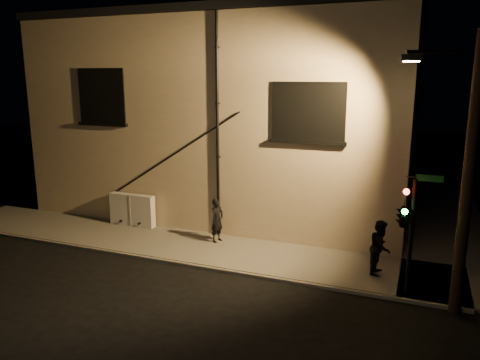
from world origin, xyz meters
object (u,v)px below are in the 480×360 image
at_px(pedestrian_b, 380,247).
at_px(traffic_signal, 405,215).
at_px(pedestrian_a, 217,220).
at_px(streetlamp_pole, 465,170).
at_px(utility_cabinet, 132,210).

xyz_separation_m(pedestrian_b, traffic_signal, (0.66, -1.24, 1.48)).
xyz_separation_m(pedestrian_a, streetlamp_pole, (7.94, -2.29, 2.92)).
bearing_deg(pedestrian_a, traffic_signal, -92.46).
height_order(pedestrian_a, traffic_signal, traffic_signal).
bearing_deg(pedestrian_a, streetlamp_pole, -91.46).
distance_m(pedestrian_a, pedestrian_b, 5.98).
relative_size(pedestrian_b, traffic_signal, 0.50).
xyz_separation_m(traffic_signal, streetlamp_pole, (1.35, -0.26, 1.40)).
bearing_deg(utility_cabinet, streetlamp_pole, -13.01).
bearing_deg(traffic_signal, streetlamp_pole, -11.02).
height_order(pedestrian_b, traffic_signal, traffic_signal).
distance_m(pedestrian_b, traffic_signal, 2.04).
bearing_deg(utility_cabinet, pedestrian_a, -6.82).
distance_m(utility_cabinet, pedestrian_b, 10.09).
bearing_deg(pedestrian_b, utility_cabinet, 88.67).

